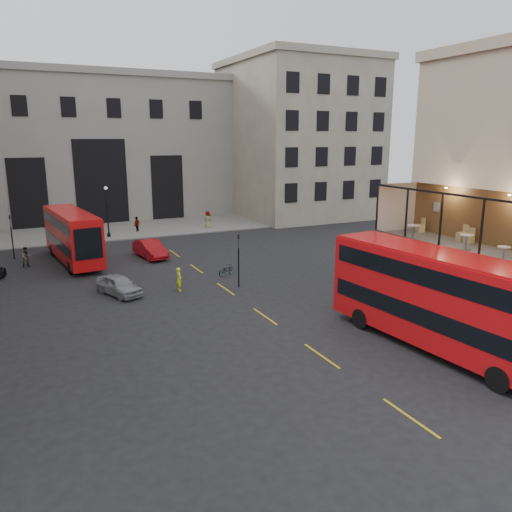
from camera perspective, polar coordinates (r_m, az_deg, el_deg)
name	(u,v)px	position (r m, az deg, el deg)	size (l,w,h in m)	color
ground	(355,348)	(25.61, 11.30, -10.32)	(140.00, 140.00, 0.00)	black
host_building_main	(511,183)	(30.74, 27.12, 7.47)	(7.26, 11.40, 15.10)	tan
host_frontage	(455,288)	(29.08, 21.81, -3.43)	(3.00, 11.00, 4.50)	tan
cafe_floor	(459,247)	(28.53, 22.21, 0.99)	(3.00, 10.00, 0.10)	slate
gateway	(92,144)	(67.17, -18.21, 12.08)	(35.00, 10.60, 18.00)	gray
building_right	(297,136)	(67.88, 4.75, 13.55)	(16.60, 18.60, 20.00)	#ACA48B
pavement_far	(103,231)	(58.03, -17.12, 2.77)	(40.00, 12.00, 0.12)	slate
traffic_light_near	(238,253)	(34.24, -2.01, 0.29)	(0.16, 0.20, 3.80)	black
traffic_light_far	(11,231)	(47.15, -26.19, 2.55)	(0.16, 0.20, 3.80)	black
street_lamp_b	(108,215)	(53.75, -16.60, 4.52)	(0.36, 0.36, 5.33)	black
bus_near	(438,296)	(25.72, 20.13, -4.30)	(3.85, 12.40, 4.87)	red
bus_far	(72,234)	(44.02, -20.27, 2.39)	(3.57, 10.92, 4.28)	red
car_a	(119,285)	(34.28, -15.40, -3.23)	(1.56, 3.88, 1.32)	gray
car_b	(150,249)	(44.18, -12.00, 0.79)	(1.61, 4.62, 1.52)	#A20A10
bicycle	(226,270)	(37.79, -3.40, -1.62)	(0.54, 1.55, 0.82)	gray
cyclist	(179,279)	(34.27, -8.78, -2.63)	(0.59, 0.39, 1.63)	#F5FF1A
pedestrian_a	(27,257)	(44.11, -24.75, -0.11)	(0.79, 0.62, 1.63)	gray
pedestrian_b	(95,229)	(54.02, -17.91, 2.92)	(1.23, 0.71, 1.90)	gray
pedestrian_c	(137,225)	(56.12, -13.45, 3.50)	(1.04, 0.43, 1.77)	gray
pedestrian_d	(208,220)	(57.57, -5.53, 4.15)	(0.96, 0.63, 1.97)	gray
cafe_table_near	(504,252)	(25.63, 26.45, 0.45)	(0.57, 0.57, 0.71)	beige
cafe_table_mid	(467,240)	(27.47, 22.93, 1.73)	(0.65, 0.65, 0.81)	white
cafe_table_far	(413,230)	(29.37, 17.53, 2.88)	(0.65, 0.65, 0.82)	beige
cafe_chair_b	(469,239)	(29.32, 23.18, 1.83)	(0.48, 0.48, 0.85)	tan
cafe_chair_c	(462,236)	(29.68, 22.49, 2.08)	(0.55, 0.55, 0.95)	tan
cafe_chair_d	(420,228)	(31.81, 18.26, 3.08)	(0.50, 0.50, 0.86)	tan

